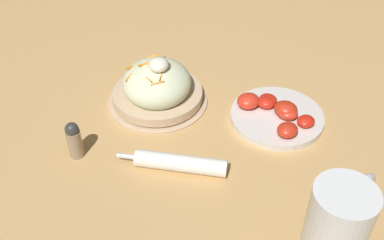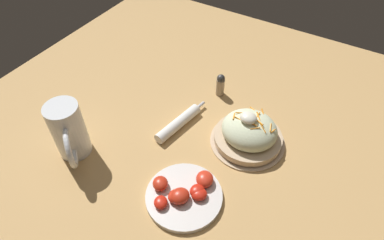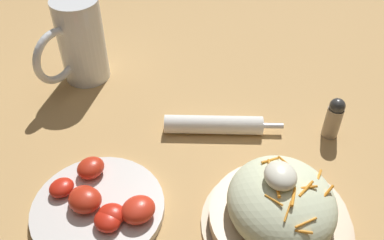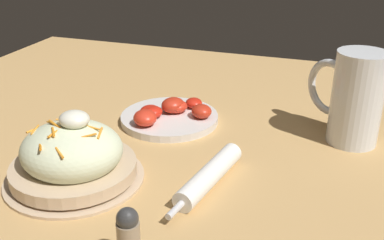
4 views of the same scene
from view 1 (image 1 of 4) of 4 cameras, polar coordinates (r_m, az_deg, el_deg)
name	(u,v)px [view 1 (image 1 of 4)]	position (r m, az deg, el deg)	size (l,w,h in m)	color
ground_plane	(178,150)	(0.91, -1.70, -3.64)	(1.43, 1.43, 0.00)	tan
salad_plate	(157,88)	(1.00, -4.29, 3.99)	(0.22, 0.22, 0.11)	#D1B28E
beer_mug	(335,233)	(0.71, 17.14, -13.13)	(0.14, 0.13, 0.17)	white
napkin_roll	(180,163)	(0.86, -1.53, -5.29)	(0.06, 0.21, 0.03)	white
tomato_plate	(276,114)	(0.98, 10.30, 0.67)	(0.19, 0.19, 0.04)	silver
salt_shaker	(74,140)	(0.90, -14.25, -2.34)	(0.03, 0.03, 0.08)	gray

